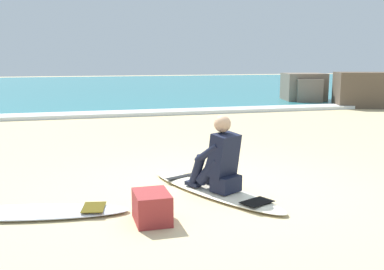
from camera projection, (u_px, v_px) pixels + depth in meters
name	position (u px, v px, depth m)	size (l,w,h in m)	color
ground_plane	(217.00, 189.00, 5.85)	(80.00, 80.00, 0.00)	beige
sea	(101.00, 86.00, 26.48)	(80.00, 28.00, 0.10)	teal
breaking_foam	(133.00, 113.00, 13.47)	(80.00, 0.90, 0.11)	white
surfboard_main	(213.00, 190.00, 5.67)	(1.44, 2.39, 0.08)	#EFE5C6
surfer_seated	(219.00, 161.00, 5.50)	(0.63, 0.77, 0.95)	black
surfboard_spare_near	(29.00, 212.00, 4.85)	(2.25, 0.93, 0.08)	silver
rock_outcrop_distant	(329.00, 89.00, 16.39)	(3.09, 3.95, 1.23)	#756656
beach_bag	(152.00, 207.00, 4.64)	(0.36, 0.48, 0.32)	maroon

